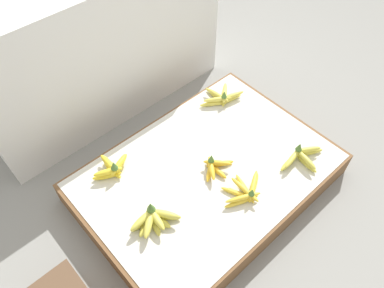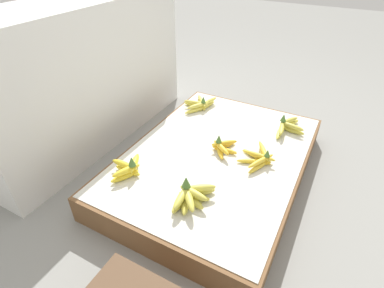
% 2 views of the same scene
% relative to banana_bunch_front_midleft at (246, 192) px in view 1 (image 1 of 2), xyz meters
% --- Properties ---
extents(ground_plane, '(10.00, 10.00, 0.00)m').
position_rel_banana_bunch_front_midleft_xyz_m(ground_plane, '(-0.03, 0.22, -0.17)').
color(ground_plane, gray).
extents(display_platform, '(1.19, 0.84, 0.14)m').
position_rel_banana_bunch_front_midleft_xyz_m(display_platform, '(-0.03, 0.22, -0.10)').
color(display_platform, brown).
rests_on(display_platform, ground_plane).
extents(back_vendor_table, '(1.37, 0.42, 0.79)m').
position_rel_banana_bunch_front_midleft_xyz_m(back_vendor_table, '(-0.04, 1.06, 0.23)').
color(back_vendor_table, white).
rests_on(back_vendor_table, ground_plane).
extents(banana_bunch_front_midleft, '(0.26, 0.18, 0.08)m').
position_rel_banana_bunch_front_midleft_xyz_m(banana_bunch_front_midleft, '(0.00, 0.00, 0.00)').
color(banana_bunch_front_midleft, gold).
rests_on(banana_bunch_front_midleft, display_platform).
extents(banana_bunch_front_midright, '(0.26, 0.15, 0.10)m').
position_rel_banana_bunch_front_midleft_xyz_m(banana_bunch_front_midright, '(0.34, -0.05, 0.01)').
color(banana_bunch_front_midright, gold).
rests_on(banana_bunch_front_midright, display_platform).
extents(banana_bunch_middle_left, '(0.22, 0.15, 0.11)m').
position_rel_banana_bunch_front_midleft_xyz_m(banana_bunch_middle_left, '(-0.40, 0.17, 0.01)').
color(banana_bunch_middle_left, gold).
rests_on(banana_bunch_middle_left, display_platform).
extents(banana_bunch_middle_midleft, '(0.19, 0.14, 0.09)m').
position_rel_banana_bunch_front_midleft_xyz_m(banana_bunch_middle_midleft, '(-0.01, 0.19, 0.00)').
color(banana_bunch_middle_midleft, gold).
rests_on(banana_bunch_middle_midleft, display_platform).
extents(banana_bunch_back_left, '(0.21, 0.15, 0.11)m').
position_rel_banana_bunch_front_midleft_xyz_m(banana_bunch_back_left, '(-0.37, 0.50, 0.01)').
color(banana_bunch_back_left, yellow).
rests_on(banana_bunch_back_left, display_platform).
extents(banana_bunch_back_midright, '(0.25, 0.19, 0.09)m').
position_rel_banana_bunch_front_midleft_xyz_m(banana_bunch_back_midright, '(0.35, 0.50, 0.00)').
color(banana_bunch_back_midright, '#DBCC4C').
rests_on(banana_bunch_back_midright, display_platform).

